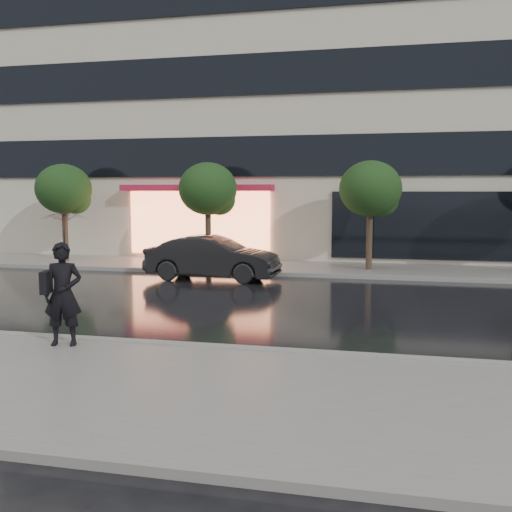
# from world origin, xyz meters

# --- Properties ---
(ground) EXTENTS (120.00, 120.00, 0.00)m
(ground) POSITION_xyz_m (0.00, 0.00, 0.00)
(ground) COLOR black
(ground) RESTS_ON ground
(sidewalk_near) EXTENTS (60.00, 4.50, 0.12)m
(sidewalk_near) POSITION_xyz_m (0.00, -3.25, 0.06)
(sidewalk_near) COLOR slate
(sidewalk_near) RESTS_ON ground
(sidewalk_far) EXTENTS (60.00, 3.50, 0.12)m
(sidewalk_far) POSITION_xyz_m (0.00, 10.25, 0.06)
(sidewalk_far) COLOR slate
(sidewalk_far) RESTS_ON ground
(curb_near) EXTENTS (60.00, 0.25, 0.14)m
(curb_near) POSITION_xyz_m (0.00, -1.00, 0.07)
(curb_near) COLOR gray
(curb_near) RESTS_ON ground
(curb_far) EXTENTS (60.00, 0.25, 0.14)m
(curb_far) POSITION_xyz_m (0.00, 8.50, 0.07)
(curb_far) COLOR gray
(curb_far) RESTS_ON ground
(office_building) EXTENTS (30.00, 12.76, 18.00)m
(office_building) POSITION_xyz_m (-0.00, 17.97, 9.00)
(office_building) COLOR beige
(office_building) RESTS_ON ground
(tree_far_west) EXTENTS (2.20, 2.20, 3.99)m
(tree_far_west) POSITION_xyz_m (-8.94, 10.03, 2.92)
(tree_far_west) COLOR #33261C
(tree_far_west) RESTS_ON ground
(tree_mid_west) EXTENTS (2.20, 2.20, 3.99)m
(tree_mid_west) POSITION_xyz_m (-2.94, 10.03, 2.92)
(tree_mid_west) COLOR #33261C
(tree_mid_west) RESTS_ON ground
(tree_mid_east) EXTENTS (2.20, 2.20, 3.99)m
(tree_mid_east) POSITION_xyz_m (3.06, 10.03, 2.92)
(tree_mid_east) COLOR #33261C
(tree_mid_east) RESTS_ON ground
(parked_car) EXTENTS (4.43, 1.68, 1.44)m
(parked_car) POSITION_xyz_m (-2.01, 7.28, 0.72)
(parked_car) COLOR black
(parked_car) RESTS_ON ground
(pedestrian_with_umbrella) EXTENTS (0.99, 1.00, 2.44)m
(pedestrian_with_umbrella) POSITION_xyz_m (-2.16, -1.50, 1.58)
(pedestrian_with_umbrella) COLOR black
(pedestrian_with_umbrella) RESTS_ON sidewalk_near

